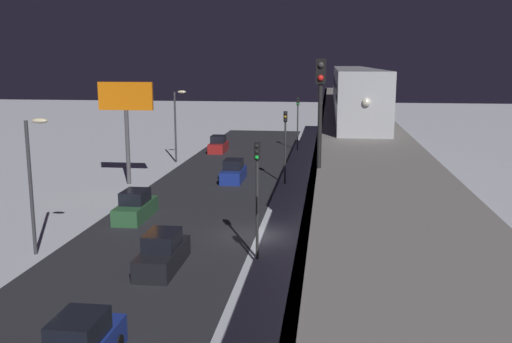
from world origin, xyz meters
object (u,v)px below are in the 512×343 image
object	(u,v)px
traffic_light_mid	(285,137)
sedan_green	(136,207)
rail_signal	(320,94)
sedan_black	(163,253)
sedan_blue_2	(234,172)
traffic_light_far	(298,116)
subway_train	(353,88)
sedan_red	(218,145)
commercial_billboard	(126,106)
traffic_light_near	(257,184)

from	to	relation	value
traffic_light_mid	sedan_green	bearing A→B (deg)	53.32
rail_signal	traffic_light_mid	bearing A→B (deg)	-83.13
rail_signal	sedan_black	xyz separation A→B (m)	(8.09, -6.50, -8.63)
sedan_blue_2	traffic_light_far	xyz separation A→B (m)	(-4.70, -18.83, 3.40)
subway_train	sedan_red	bearing A→B (deg)	-51.07
commercial_billboard	sedan_green	bearing A→B (deg)	111.80
sedan_black	traffic_light_far	world-z (taller)	traffic_light_far
sedan_red	traffic_light_far	xyz separation A→B (m)	(-9.30, -2.29, 3.40)
traffic_light_mid	rail_signal	bearing A→B (deg)	96.87
traffic_light_mid	sedan_blue_2	bearing A→B (deg)	-9.05
sedan_green	sedan_blue_2	size ratio (longest dim) A/B	1.06
traffic_light_near	subway_train	bearing A→B (deg)	-106.87
sedan_black	rail_signal	bearing A→B (deg)	-38.77
rail_signal	traffic_light_near	xyz separation A→B (m)	(3.39, -8.56, -5.23)
sedan_black	sedan_green	size ratio (longest dim) A/B	1.02
sedan_black	traffic_light_far	size ratio (longest dim) A/B	0.75
traffic_light_near	traffic_light_far	bearing A→B (deg)	-90.00
sedan_black	sedan_blue_2	xyz separation A→B (m)	(-0.00, -22.39, 0.00)
sedan_red	traffic_light_near	size ratio (longest dim) A/B	0.65
commercial_billboard	sedan_black	bearing A→B (deg)	114.08
sedan_black	sedan_blue_2	size ratio (longest dim) A/B	1.08
traffic_light_mid	traffic_light_far	distance (m)	19.57
sedan_red	sedan_green	distance (m)	29.77
sedan_black	traffic_light_mid	world-z (taller)	traffic_light_mid
sedan_blue_2	traffic_light_far	size ratio (longest dim) A/B	0.69
rail_signal	sedan_green	size ratio (longest dim) A/B	0.85
traffic_light_near	traffic_light_mid	xyz separation A→B (m)	(0.00, -19.57, 0.00)
subway_train	rail_signal	distance (m)	27.09
sedan_black	traffic_light_far	xyz separation A→B (m)	(-4.70, -41.21, 3.40)
traffic_light_far	commercial_billboard	distance (m)	25.37
sedan_red	traffic_light_mid	xyz separation A→B (m)	(-9.30, 17.28, 3.40)
subway_train	commercial_billboard	world-z (taller)	subway_train
subway_train	traffic_light_mid	bearing A→B (deg)	-11.62
sedan_black	sedan_red	world-z (taller)	same
subway_train	traffic_light_near	world-z (taller)	subway_train
sedan_black	sedan_red	distance (m)	39.19
sedan_red	sedan_blue_2	xyz separation A→B (m)	(-4.60, 16.54, -0.00)
subway_train	sedan_blue_2	size ratio (longest dim) A/B	8.31
traffic_light_far	traffic_light_mid	bearing A→B (deg)	90.00
subway_train	traffic_light_far	bearing A→B (deg)	-74.91
sedan_green	subway_train	bearing A→B (deg)	-142.71
rail_signal	commercial_billboard	xyz separation A→B (m)	(17.02, -26.47, -2.60)
commercial_billboard	subway_train	bearing A→B (deg)	-178.47
sedan_black	traffic_light_near	bearing A→B (deg)	23.71
sedan_green	traffic_light_near	size ratio (longest dim) A/B	0.74
subway_train	sedan_black	distance (m)	24.18
sedan_red	traffic_light_mid	bearing A→B (deg)	118.28
sedan_green	sedan_black	bearing A→B (deg)	116.69
commercial_billboard	sedan_blue_2	bearing A→B (deg)	-164.89
traffic_light_mid	commercial_billboard	bearing A→B (deg)	6.96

